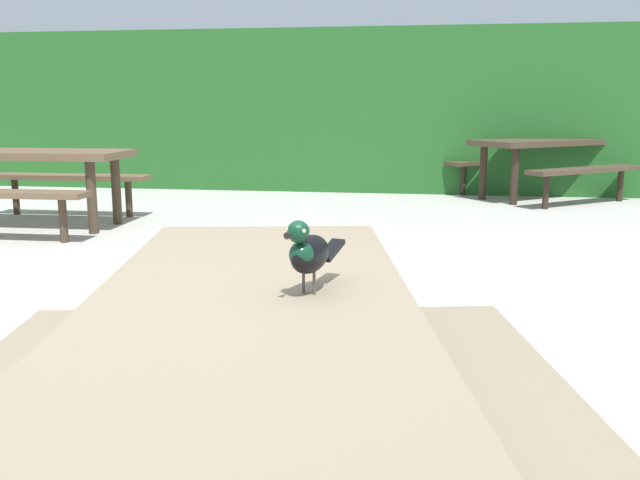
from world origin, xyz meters
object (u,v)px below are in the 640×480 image
(picnic_table_mid_right, at_px, (541,154))
(picnic_table_foreground, at_px, (254,363))
(picnic_table_mid_left, at_px, (34,170))
(bird_grackle, at_px, (308,252))

(picnic_table_mid_right, bearing_deg, picnic_table_foreground, -103.27)
(picnic_table_foreground, xyz_separation_m, picnic_table_mid_left, (-3.35, 4.62, 0.00))
(bird_grackle, bearing_deg, picnic_table_mid_right, 77.75)
(bird_grackle, height_order, picnic_table_mid_left, bird_grackle)
(bird_grackle, xyz_separation_m, picnic_table_mid_left, (-3.49, 4.63, -0.29))
(bird_grackle, bearing_deg, picnic_table_mid_left, 127.00)
(picnic_table_mid_right, bearing_deg, bird_grackle, -102.25)
(picnic_table_foreground, bearing_deg, picnic_table_mid_left, 125.96)
(picnic_table_foreground, relative_size, picnic_table_mid_right, 0.84)
(picnic_table_mid_left, relative_size, picnic_table_mid_right, 0.76)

